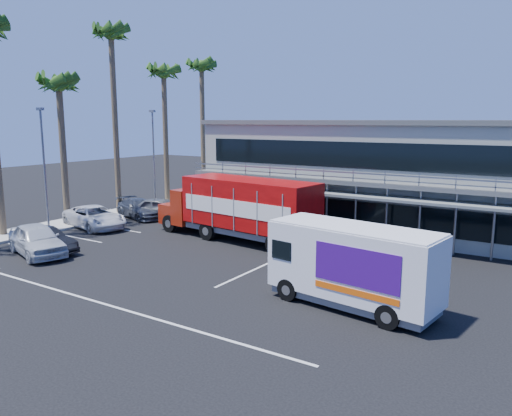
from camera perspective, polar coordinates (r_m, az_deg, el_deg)
The scene contains 16 objects.
ground at distance 25.07m, azimuth -5.57°, elevation -6.98°, with size 120.00×120.00×0.00m, color black.
building at distance 35.91m, azimuth 13.27°, elevation 3.93°, with size 22.40×12.00×7.30m.
curb_strip at distance 39.53m, azimuth -17.29°, elevation -0.96°, with size 3.00×32.00×0.16m, color #A5A399.
palm_c at distance 36.99m, azimuth -21.58°, elevation 12.30°, with size 2.80×2.80×10.75m.
palm_d at distance 40.68m, azimuth -16.20°, elevation 17.42°, with size 2.80×2.80×14.75m.
palm_e at distance 43.56m, azimuth -10.49°, elevation 14.18°, with size 2.80×2.80×12.25m.
palm_f at distance 48.03m, azimuth -6.23°, elevation 14.96°, with size 2.80×2.80×13.25m.
light_pole_near at distance 35.34m, azimuth -23.06°, elevation 4.68°, with size 0.50×0.25×8.09m.
light_pole_far at distance 41.75m, azimuth -11.61°, elevation 5.98°, with size 0.50×0.25×8.09m.
red_truck at distance 30.31m, azimuth -1.89°, elevation 0.15°, with size 11.63×3.99×3.84m.
white_van at distance 19.94m, azimuth 11.02°, elevation -6.41°, with size 6.96×3.17×3.28m.
parked_car_a at distance 29.83m, azimuth -23.76°, elevation -3.33°, with size 2.02×5.03×1.71m, color silver.
parked_car_b at distance 30.11m, azimuth -23.01°, elevation -3.48°, with size 1.47×4.21×1.39m, color black.
parked_car_c at distance 35.88m, azimuth -17.96°, elevation -0.99°, with size 2.49×5.40×1.50m, color silver.
parked_car_d at distance 38.63m, azimuth -13.14°, elevation -0.07°, with size 1.98×4.87×1.41m, color #323843.
parked_car_e at distance 37.65m, azimuth -10.77°, elevation -0.08°, with size 1.91×4.75×1.62m, color slate.
Camera 1 is at (14.99, -18.71, 7.33)m, focal length 35.00 mm.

